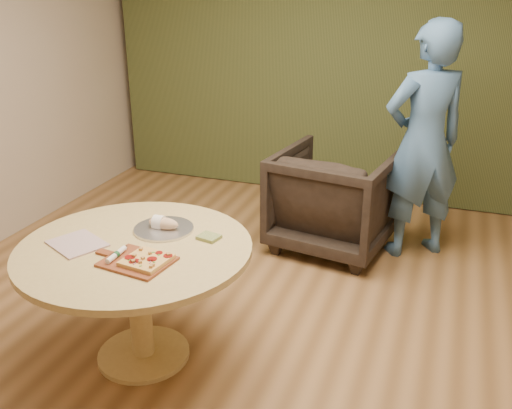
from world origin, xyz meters
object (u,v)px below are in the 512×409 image
object	(u,v)px
pizza_paddle	(136,261)
person_standing	(423,143)
pedestal_table	(136,268)
serving_tray	(164,229)
bread_roll	(162,223)
armchair	(334,195)
flatbread_pizza	(147,260)
cutlery_roll	(116,255)

from	to	relation	value
pizza_paddle	person_standing	xyz separation A→B (m)	(1.29, 2.19, 0.18)
pedestal_table	serving_tray	size ratio (longest dim) A/B	3.73
bread_roll	armchair	distance (m)	1.81
flatbread_pizza	person_standing	bearing A→B (deg)	60.82
bread_roll	flatbread_pizza	bearing A→B (deg)	-72.39
bread_roll	person_standing	world-z (taller)	person_standing
pizza_paddle	armchair	size ratio (longest dim) A/B	0.50
pedestal_table	person_standing	size ratio (longest dim) A/B	0.71
bread_roll	person_standing	bearing A→B (deg)	52.58
pizza_paddle	serving_tray	distance (m)	0.42
flatbread_pizza	armchair	bearing A→B (deg)	74.67
pizza_paddle	flatbread_pizza	size ratio (longest dim) A/B	1.87
armchair	flatbread_pizza	bearing A→B (deg)	83.71
pizza_paddle	cutlery_roll	xyz separation A→B (m)	(-0.11, -0.01, 0.02)
flatbread_pizza	cutlery_roll	size ratio (longest dim) A/B	1.25
bread_roll	armchair	size ratio (longest dim) A/B	0.21
cutlery_roll	person_standing	bearing A→B (deg)	56.61
pedestal_table	flatbread_pizza	world-z (taller)	flatbread_pizza
pizza_paddle	person_standing	size ratio (longest dim) A/B	0.25
pedestal_table	bread_roll	world-z (taller)	bread_roll
armchair	cutlery_roll	bearing A→B (deg)	79.21
pedestal_table	flatbread_pizza	bearing A→B (deg)	-43.91
cutlery_roll	armchair	xyz separation A→B (m)	(0.74, 2.06, -0.31)
flatbread_pizza	bread_roll	world-z (taller)	bread_roll
flatbread_pizza	serving_tray	bearing A→B (deg)	106.49
flatbread_pizza	serving_tray	distance (m)	0.44
person_standing	armchair	bearing A→B (deg)	-23.34
pizza_paddle	cutlery_roll	bearing A→B (deg)	-169.47
bread_roll	pedestal_table	bearing A→B (deg)	-100.75
serving_tray	bread_roll	xyz separation A→B (m)	(-0.01, 0.00, 0.04)
pedestal_table	armchair	bearing A→B (deg)	68.49
pizza_paddle	serving_tray	xyz separation A→B (m)	(-0.06, 0.42, -0.00)
cutlery_roll	armchair	distance (m)	2.22
serving_tray	person_standing	size ratio (longest dim) A/B	0.19
flatbread_pizza	pedestal_table	bearing A→B (deg)	136.09
pizza_paddle	flatbread_pizza	world-z (taller)	flatbread_pizza
flatbread_pizza	person_standing	size ratio (longest dim) A/B	0.13
pizza_paddle	bread_roll	size ratio (longest dim) A/B	2.40
person_standing	pizza_paddle	bearing A→B (deg)	25.32
armchair	bread_roll	bearing A→B (deg)	76.04
pizza_paddle	cutlery_roll	size ratio (longest dim) A/B	2.34
flatbread_pizza	bread_roll	size ratio (longest dim) A/B	1.28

